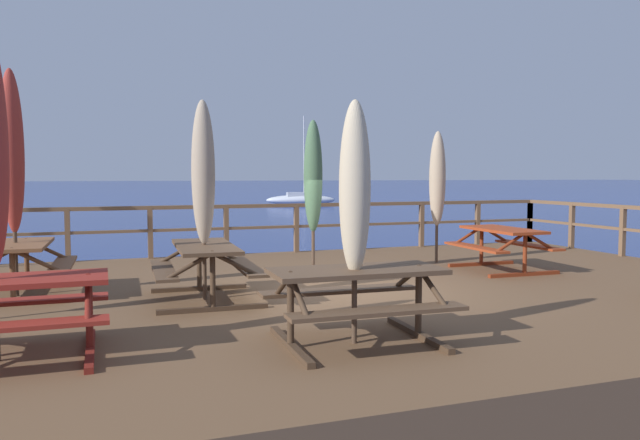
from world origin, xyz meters
TOP-DOWN VIEW (x-y plane):
  - ground_plane at (0.00, 0.00)m, footprint 600.00×600.00m
  - wooden_deck at (0.00, 0.00)m, footprint 14.50×9.26m
  - railing_waterside_far at (-0.00, 4.48)m, footprint 14.30×0.10m
  - picnic_table_back_right at (-4.39, 0.96)m, footprint 1.45×1.66m
  - picnic_table_front_left at (3.50, 0.71)m, footprint 1.43×1.69m
  - picnic_table_front_right at (-0.85, -2.82)m, footprint 1.80×1.45m
  - picnic_table_back_left at (-1.97, -0.14)m, footprint 1.46×1.89m
  - patio_umbrella_tall_mid_right at (-4.45, 1.04)m, footprint 0.32×0.32m
  - patio_umbrella_tall_back_right at (2.89, 1.99)m, footprint 0.32×0.32m
  - patio_umbrella_short_mid at (-0.88, -2.83)m, footprint 0.32×0.32m
  - patio_umbrella_short_front at (-1.98, -0.12)m, footprint 0.32×0.32m
  - patio_umbrella_short_back at (0.11, 1.35)m, footprint 0.32×0.32m
  - sailboat_distant at (12.95, 42.11)m, footprint 6.20×2.71m

SIDE VIEW (x-z plane):
  - ground_plane at x=0.00m, z-range 0.00..0.00m
  - wooden_deck at x=0.00m, z-range 0.00..0.86m
  - sailboat_distant at x=12.95m, z-range -3.35..4.37m
  - picnic_table_back_right at x=-4.39m, z-range 1.02..1.80m
  - picnic_table_front_left at x=3.50m, z-range 1.02..1.80m
  - picnic_table_front_right at x=-0.85m, z-range 1.03..1.80m
  - picnic_table_back_left at x=-1.97m, z-range 1.03..1.81m
  - railing_waterside_far at x=0.00m, z-range 1.06..2.15m
  - patio_umbrella_short_mid at x=-0.88m, z-range 1.19..3.67m
  - patio_umbrella_tall_back_right at x=2.89m, z-range 1.21..3.79m
  - patio_umbrella_short_back at x=0.11m, z-range 1.22..3.88m
  - patio_umbrella_short_front at x=-1.98m, z-range 1.23..3.97m
  - patio_umbrella_tall_mid_right at x=-4.45m, z-range 1.30..4.50m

